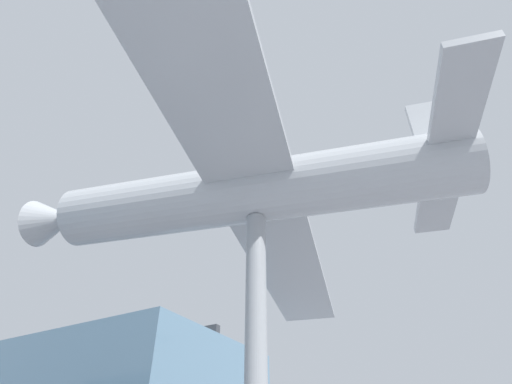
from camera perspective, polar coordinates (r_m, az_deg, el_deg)
name	(u,v)px	position (r m, az deg, el deg)	size (l,w,h in m)	color
support_pylon_central	(256,374)	(8.73, 0.00, -24.52)	(0.48, 0.48, 7.27)	#999EA3
suspended_airplane	(249,193)	(10.57, -1.08, -0.09)	(21.14, 12.86, 2.89)	#B2B7BC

